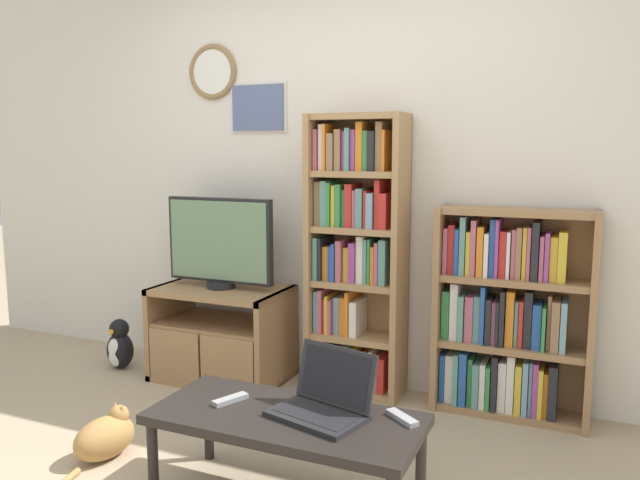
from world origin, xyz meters
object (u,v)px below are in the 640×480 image
bookshelf_tall (355,256)px  television (220,243)px  remote_far_from_laptop (402,418)px  bookshelf_short (507,317)px  remote_near_laptop (231,400)px  penguin_figurine (119,346)px  tv_stand (221,333)px  coffee_table (286,424)px  laptop (325,399)px  cat (107,436)px

bookshelf_tall → television: bearing=-169.9°
remote_far_from_laptop → bookshelf_short: bearing=-155.9°
remote_near_laptop → penguin_figurine: 1.78m
remote_far_from_laptop → penguin_figurine: bearing=-75.1°
tv_stand → coffee_table: bearing=-47.6°
coffee_table → remote_far_from_laptop: bearing=16.8°
laptop → penguin_figurine: bearing=168.5°
coffee_table → penguin_figurine: coffee_table is taller
remote_far_from_laptop → penguin_figurine: (-2.18, 0.86, -0.25)m
bookshelf_tall → penguin_figurine: bookshelf_tall is taller
television → cat: (0.05, -1.10, -0.77)m
tv_stand → laptop: bearing=-42.0°
television → remote_far_from_laptop: television is taller
bookshelf_short → remote_far_from_laptop: bearing=-102.4°
cat → tv_stand: bearing=104.8°
bookshelf_short → penguin_figurine: bearing=-173.3°
tv_stand → cat: 1.11m
cat → laptop: bearing=14.4°
tv_stand → cat: size_ratio=1.61×
cat → bookshelf_short: bearing=49.2°
coffee_table → cat: (-0.96, 0.02, -0.25)m
television → remote_far_from_laptop: bearing=-34.1°
laptop → remote_near_laptop: bearing=-158.6°
remote_near_laptop → remote_far_from_laptop: (0.71, 0.11, 0.00)m
bookshelf_tall → coffee_table: bookshelf_tall is taller
coffee_table → cat: size_ratio=2.16×
bookshelf_short → penguin_figurine: (-2.43, -0.29, -0.39)m
penguin_figurine → bookshelf_short: bearing=6.7°
laptop → cat: size_ratio=0.84×
remote_near_laptop → tv_stand: bearing=148.3°
coffee_table → cat: bearing=178.9°
television → laptop: (1.16, -1.05, -0.42)m
bookshelf_tall → tv_stand: bearing=-169.4°
tv_stand → bookshelf_short: bearing=5.7°
cat → remote_far_from_laptop: bearing=16.6°
television → laptop: size_ratio=1.67×
coffee_table → remote_near_laptop: bearing=175.8°
laptop → remote_far_from_laptop: size_ratio=2.78×
coffee_table → laptop: bearing=25.2°
tv_stand → remote_far_from_laptop: 1.76m
remote_far_from_laptop → tv_stand: bearing=-87.3°
bookshelf_tall → cat: bearing=-122.0°
bookshelf_tall → remote_far_from_laptop: 1.36m
bookshelf_tall → coffee_table: bearing=-82.0°
cat → penguin_figurine: (-0.78, 0.98, 0.05)m
bookshelf_short → remote_near_laptop: bookshelf_short is taller
bookshelf_short → remote_far_from_laptop: 1.19m
remote_near_laptop → bookshelf_tall: bearing=109.8°
television → remote_near_laptop: (0.74, -1.10, -0.47)m
tv_stand → remote_near_laptop: 1.33m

